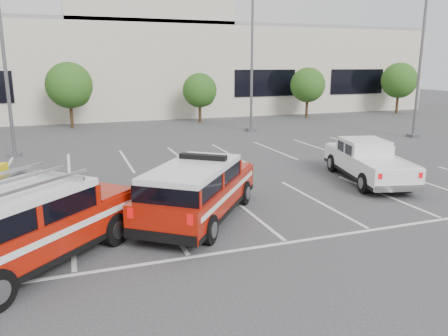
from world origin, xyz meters
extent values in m
plane|color=#353537|center=(0.00, 0.00, 0.00)|extent=(120.00, 120.00, 0.00)
cube|color=silver|center=(0.00, 4.50, 0.01)|extent=(23.00, 15.00, 0.01)
cube|color=beige|center=(0.00, 32.00, 4.00)|extent=(60.00, 15.00, 8.00)
cube|color=gray|center=(0.00, 32.00, 8.15)|extent=(60.00, 15.00, 0.30)
cube|color=beige|center=(2.00, 30.50, 9.00)|extent=(14.00, 12.00, 2.00)
cylinder|color=#3F2B19|center=(-5.00, 22.00, 0.92)|extent=(0.24, 0.24, 1.84)
sphere|color=#1B4111|center=(-5.00, 22.00, 3.16)|extent=(3.37, 3.37, 3.37)
sphere|color=#1B4111|center=(-4.60, 22.20, 2.65)|extent=(2.24, 2.24, 2.24)
cylinder|color=#3F2B19|center=(5.00, 22.00, 0.76)|extent=(0.24, 0.24, 1.51)
sphere|color=#1B4111|center=(5.00, 22.00, 2.60)|extent=(2.77, 2.77, 2.77)
sphere|color=#1B4111|center=(5.40, 22.20, 2.18)|extent=(1.85, 1.85, 1.85)
cylinder|color=#3F2B19|center=(15.00, 22.00, 0.84)|extent=(0.24, 0.24, 1.67)
sphere|color=#1B4111|center=(15.00, 22.00, 2.88)|extent=(3.07, 3.07, 3.07)
sphere|color=#1B4111|center=(15.40, 22.20, 2.42)|extent=(2.05, 2.05, 2.05)
cylinder|color=#3F2B19|center=(25.00, 22.00, 0.92)|extent=(0.24, 0.24, 1.84)
sphere|color=#1B4111|center=(25.00, 22.00, 3.16)|extent=(3.37, 3.37, 3.37)
sphere|color=#1B4111|center=(25.40, 22.20, 2.65)|extent=(2.24, 2.24, 2.24)
cube|color=#59595E|center=(-8.00, 12.00, 0.10)|extent=(0.60, 0.60, 0.20)
cylinder|color=#59595E|center=(-8.00, 12.00, 5.00)|extent=(0.18, 0.18, 10.00)
cube|color=#59595E|center=(7.00, 16.00, 0.10)|extent=(0.60, 0.60, 0.20)
cylinder|color=#59595E|center=(7.00, 16.00, 5.00)|extent=(0.18, 0.18, 10.00)
cube|color=#59595E|center=(16.00, 10.00, 0.10)|extent=(0.60, 0.60, 0.20)
cylinder|color=#59595E|center=(16.00, 10.00, 5.00)|extent=(0.18, 0.18, 10.00)
cube|color=#971407|center=(-1.66, -0.22, 0.77)|extent=(4.96, 5.63, 0.85)
cube|color=black|center=(-1.96, -0.62, 1.41)|extent=(3.86, 4.25, 0.44)
cube|color=silver|center=(-1.96, -0.62, 1.71)|extent=(3.78, 4.16, 0.16)
cube|color=black|center=(-1.44, 0.07, 1.87)|extent=(1.36, 1.13, 0.15)
cube|color=silver|center=(6.08, 1.79, 0.70)|extent=(3.07, 5.62, 0.77)
cube|color=black|center=(6.20, 2.26, 1.29)|extent=(2.10, 2.24, 0.40)
cube|color=silver|center=(6.20, 2.26, 1.56)|extent=(2.05, 2.19, 0.15)
cube|color=#971407|center=(-6.30, -1.95, 0.83)|extent=(5.46, 5.45, 0.91)
cube|color=black|center=(-6.69, -2.34, 1.52)|extent=(4.10, 4.10, 0.48)
cube|color=silver|center=(-6.69, -2.34, 1.85)|extent=(4.02, 4.02, 0.17)
cube|color=#A5A5A8|center=(-6.69, -2.34, 2.15)|extent=(3.88, 3.88, 0.07)
camera|label=1|loc=(-5.26, -12.52, 4.64)|focal=35.00mm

